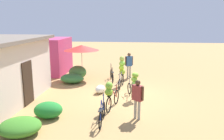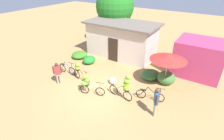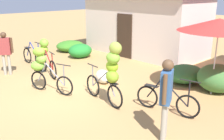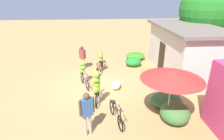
{
  "view_description": "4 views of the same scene",
  "coord_description": "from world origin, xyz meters",
  "px_view_note": "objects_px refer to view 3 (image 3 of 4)",
  "views": [
    {
      "loc": [
        -11.23,
        -0.62,
        3.81
      ],
      "look_at": [
        1.29,
        0.78,
        1.1
      ],
      "focal_mm": 37.03,
      "sensor_mm": 36.0,
      "label": 1
    },
    {
      "loc": [
        5.77,
        -7.16,
        6.62
      ],
      "look_at": [
        0.13,
        1.66,
        0.82
      ],
      "focal_mm": 28.05,
      "sensor_mm": 36.0,
      "label": 2
    },
    {
      "loc": [
        6.54,
        -4.08,
        2.95
      ],
      "look_at": [
        1.24,
        0.97,
        0.7
      ],
      "focal_mm": 41.01,
      "sensor_mm": 36.0,
      "label": 3
    },
    {
      "loc": [
        9.35,
        0.34,
        4.75
      ],
      "look_at": [
        0.4,
        1.08,
        1.09
      ],
      "focal_mm": 29.89,
      "sensor_mm": 36.0,
      "label": 4
    }
  ],
  "objects_px": {
    "bicycle_near_pile": "(45,54)",
    "bicycle_rightmost": "(167,100)",
    "person_vendor": "(166,92)",
    "produce_sack": "(103,76)",
    "bicycle_leftmost": "(33,57)",
    "person_bystander": "(5,49)",
    "building_low": "(145,22)",
    "bicycle_center_loaded": "(42,66)",
    "bicycle_by_shop": "(111,70)",
    "market_umbrella": "(219,25)"
  },
  "relations": [
    {
      "from": "person_vendor",
      "to": "person_bystander",
      "type": "distance_m",
      "value": 6.57
    },
    {
      "from": "market_umbrella",
      "to": "bicycle_leftmost",
      "type": "xyz_separation_m",
      "value": [
        -6.61,
        -2.35,
        -1.71
      ]
    },
    {
      "from": "bicycle_leftmost",
      "to": "person_vendor",
      "type": "height_order",
      "value": "person_vendor"
    },
    {
      "from": "bicycle_near_pile",
      "to": "bicycle_rightmost",
      "type": "xyz_separation_m",
      "value": [
        5.05,
        0.51,
        -0.41
      ]
    },
    {
      "from": "bicycle_center_loaded",
      "to": "bicycle_by_shop",
      "type": "distance_m",
      "value": 2.33
    },
    {
      "from": "bicycle_rightmost",
      "to": "person_bystander",
      "type": "relative_size",
      "value": 1.04
    },
    {
      "from": "bicycle_near_pile",
      "to": "bicycle_by_shop",
      "type": "height_order",
      "value": "bicycle_by_shop"
    },
    {
      "from": "bicycle_near_pile",
      "to": "building_low",
      "type": "bearing_deg",
      "value": 86.25
    },
    {
      "from": "bicycle_rightmost",
      "to": "building_low",
      "type": "bearing_deg",
      "value": 134.59
    },
    {
      "from": "market_umbrella",
      "to": "produce_sack",
      "type": "bearing_deg",
      "value": -150.5
    },
    {
      "from": "person_vendor",
      "to": "produce_sack",
      "type": "bearing_deg",
      "value": 158.11
    },
    {
      "from": "bicycle_by_shop",
      "to": "building_low",
      "type": "bearing_deg",
      "value": 121.84
    },
    {
      "from": "bicycle_leftmost",
      "to": "bicycle_by_shop",
      "type": "relative_size",
      "value": 0.94
    },
    {
      "from": "bicycle_rightmost",
      "to": "person_bystander",
      "type": "bearing_deg",
      "value": -164.23
    },
    {
      "from": "bicycle_leftmost",
      "to": "person_vendor",
      "type": "distance_m",
      "value": 7.15
    },
    {
      "from": "bicycle_by_shop",
      "to": "bicycle_rightmost",
      "type": "distance_m",
      "value": 1.62
    },
    {
      "from": "bicycle_near_pile",
      "to": "person_vendor",
      "type": "height_order",
      "value": "person_vendor"
    },
    {
      "from": "bicycle_by_shop",
      "to": "produce_sack",
      "type": "height_order",
      "value": "bicycle_by_shop"
    },
    {
      "from": "bicycle_leftmost",
      "to": "person_bystander",
      "type": "bearing_deg",
      "value": -67.75
    },
    {
      "from": "bicycle_near_pile",
      "to": "bicycle_center_loaded",
      "type": "bearing_deg",
      "value": -32.19
    },
    {
      "from": "bicycle_near_pile",
      "to": "produce_sack",
      "type": "distance_m",
      "value": 2.47
    },
    {
      "from": "bicycle_near_pile",
      "to": "produce_sack",
      "type": "height_order",
      "value": "bicycle_near_pile"
    },
    {
      "from": "market_umbrella",
      "to": "bicycle_near_pile",
      "type": "relative_size",
      "value": 1.33
    },
    {
      "from": "bicycle_leftmost",
      "to": "bicycle_near_pile",
      "type": "relative_size",
      "value": 0.96
    },
    {
      "from": "bicycle_center_loaded",
      "to": "market_umbrella",
      "type": "bearing_deg",
      "value": 43.54
    },
    {
      "from": "market_umbrella",
      "to": "bicycle_near_pile",
      "type": "height_order",
      "value": "market_umbrella"
    },
    {
      "from": "bicycle_center_loaded",
      "to": "bicycle_by_shop",
      "type": "bearing_deg",
      "value": 19.37
    },
    {
      "from": "bicycle_by_shop",
      "to": "person_bystander",
      "type": "relative_size",
      "value": 1.11
    },
    {
      "from": "bicycle_by_shop",
      "to": "person_bystander",
      "type": "bearing_deg",
      "value": -168.55
    },
    {
      "from": "produce_sack",
      "to": "bicycle_rightmost",
      "type": "bearing_deg",
      "value": -6.46
    },
    {
      "from": "building_low",
      "to": "bicycle_leftmost",
      "type": "xyz_separation_m",
      "value": [
        -1.7,
        -5.12,
        -1.16
      ]
    },
    {
      "from": "person_vendor",
      "to": "person_bystander",
      "type": "relative_size",
      "value": 1.08
    },
    {
      "from": "bicycle_leftmost",
      "to": "bicycle_rightmost",
      "type": "bearing_deg",
      "value": 3.1
    },
    {
      "from": "person_bystander",
      "to": "bicycle_by_shop",
      "type": "bearing_deg",
      "value": 11.45
    },
    {
      "from": "market_umbrella",
      "to": "bicycle_leftmost",
      "type": "distance_m",
      "value": 7.22
    },
    {
      "from": "building_low",
      "to": "person_vendor",
      "type": "relative_size",
      "value": 3.63
    },
    {
      "from": "bicycle_leftmost",
      "to": "person_bystander",
      "type": "height_order",
      "value": "person_bystander"
    },
    {
      "from": "bicycle_near_pile",
      "to": "person_vendor",
      "type": "distance_m",
      "value": 5.76
    },
    {
      "from": "bicycle_near_pile",
      "to": "bicycle_rightmost",
      "type": "relative_size",
      "value": 1.05
    },
    {
      "from": "bicycle_center_loaded",
      "to": "person_vendor",
      "type": "xyz_separation_m",
      "value": [
        4.15,
        0.42,
        0.25
      ]
    },
    {
      "from": "building_low",
      "to": "bicycle_center_loaded",
      "type": "height_order",
      "value": "building_low"
    },
    {
      "from": "bicycle_by_shop",
      "to": "bicycle_rightmost",
      "type": "xyz_separation_m",
      "value": [
        1.29,
        0.73,
        -0.66
      ]
    },
    {
      "from": "building_low",
      "to": "person_vendor",
      "type": "height_order",
      "value": "building_low"
    },
    {
      "from": "bicycle_leftmost",
      "to": "person_vendor",
      "type": "bearing_deg",
      "value": -5.86
    },
    {
      "from": "produce_sack",
      "to": "person_bystander",
      "type": "relative_size",
      "value": 0.44
    },
    {
      "from": "person_vendor",
      "to": "person_bystander",
      "type": "height_order",
      "value": "person_vendor"
    },
    {
      "from": "bicycle_by_shop",
      "to": "produce_sack",
      "type": "distance_m",
      "value": 1.98
    },
    {
      "from": "bicycle_near_pile",
      "to": "person_vendor",
      "type": "relative_size",
      "value": 1.01
    },
    {
      "from": "building_low",
      "to": "bicycle_center_loaded",
      "type": "distance_m",
      "value": 6.43
    },
    {
      "from": "bicycle_center_loaded",
      "to": "bicycle_rightmost",
      "type": "distance_m",
      "value": 3.81
    }
  ]
}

